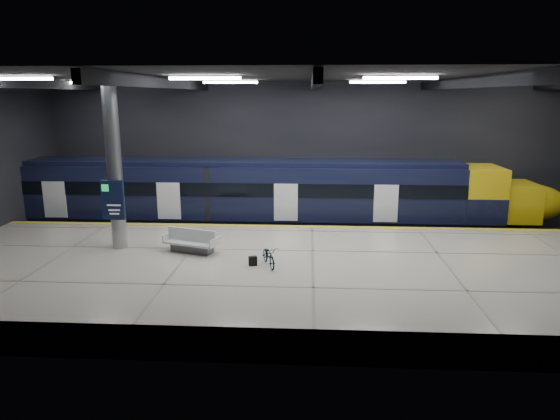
{
  "coord_description": "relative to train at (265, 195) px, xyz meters",
  "views": [
    {
      "loc": [
        -0.21,
        -20.47,
        7.31
      ],
      "look_at": [
        -1.47,
        1.5,
        2.2
      ],
      "focal_mm": 32.0,
      "sensor_mm": 36.0,
      "label": 1
    }
  ],
  "objects": [
    {
      "name": "bicycle",
      "position": [
        0.9,
        -8.44,
        -0.57
      ],
      "size": [
        0.98,
        1.57,
        0.78
      ],
      "primitive_type": "imported",
      "rotation": [
        0.0,
        0.0,
        0.34
      ],
      "color": "#99999E",
      "rests_on": "platform"
    },
    {
      "name": "train",
      "position": [
        0.0,
        0.0,
        0.0
      ],
      "size": [
        29.4,
        2.84,
        3.79
      ],
      "color": "black",
      "rests_on": "ground"
    },
    {
      "name": "room_shell",
      "position": [
        2.53,
        -5.49,
        3.66
      ],
      "size": [
        30.1,
        16.1,
        8.05
      ],
      "color": "black",
      "rests_on": "ground"
    },
    {
      "name": "rails",
      "position": [
        2.53,
        0.0,
        -1.98
      ],
      "size": [
        30.0,
        1.52,
        0.16
      ],
      "color": "gray",
      "rests_on": "ground"
    },
    {
      "name": "safety_strip",
      "position": [
        2.53,
        -2.75,
        -0.95
      ],
      "size": [
        30.0,
        0.4,
        0.01
      ],
      "primitive_type": "cube",
      "color": "gold",
      "rests_on": "platform"
    },
    {
      "name": "ground",
      "position": [
        2.53,
        -5.5,
        -2.06
      ],
      "size": [
        30.0,
        30.0,
        0.0
      ],
      "primitive_type": "plane",
      "color": "black",
      "rests_on": "ground"
    },
    {
      "name": "bench",
      "position": [
        -2.32,
        -6.97,
        -0.62
      ],
      "size": [
        2.38,
        1.56,
        0.98
      ],
      "rotation": [
        0.0,
        0.0,
        -0.32
      ],
      "color": "#595B60",
      "rests_on": "platform"
    },
    {
      "name": "pannier_bag",
      "position": [
        0.3,
        -8.44,
        -0.78
      ],
      "size": [
        0.34,
        0.26,
        0.35
      ],
      "primitive_type": "cube",
      "rotation": [
        0.0,
        0.0,
        0.31
      ],
      "color": "black",
      "rests_on": "platform"
    },
    {
      "name": "info_column",
      "position": [
        -5.47,
        -6.52,
        2.4
      ],
      "size": [
        0.9,
        0.78,
        6.9
      ],
      "color": "#9EA0A5",
      "rests_on": "platform"
    },
    {
      "name": "platform",
      "position": [
        2.53,
        -8.0,
        -1.51
      ],
      "size": [
        30.0,
        11.0,
        1.1
      ],
      "primitive_type": "cube",
      "color": "beige",
      "rests_on": "ground"
    }
  ]
}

